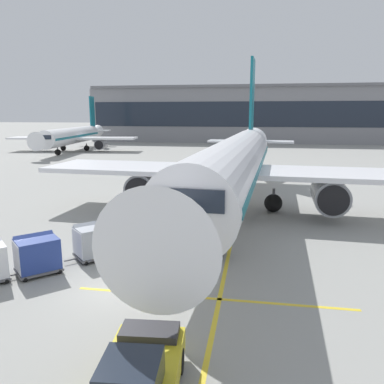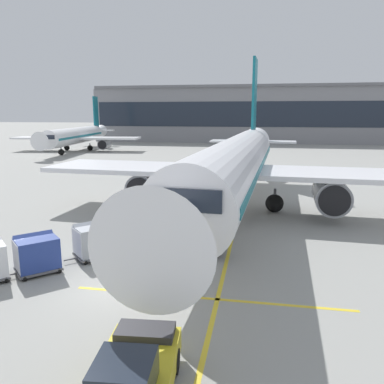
{
  "view_description": "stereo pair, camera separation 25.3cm",
  "coord_description": "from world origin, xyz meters",
  "px_view_note": "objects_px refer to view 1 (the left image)",
  "views": [
    {
      "loc": [
        6.04,
        -15.19,
        7.73
      ],
      "look_at": [
        2.31,
        6.98,
        3.11
      ],
      "focal_mm": 35.87,
      "sensor_mm": 36.0,
      "label": 1
    },
    {
      "loc": [
        6.29,
        -15.14,
        7.73
      ],
      "look_at": [
        2.31,
        6.98,
        3.11
      ],
      "focal_mm": 35.87,
      "sensor_mm": 36.0,
      "label": 2
    }
  ],
  "objects_px": {
    "baggage_cart_lead": "(94,240)",
    "safety_cone_wingtip": "(122,216)",
    "baggage_cart_second": "(37,254)",
    "safety_cone_engine_keepout": "(156,212)",
    "distant_airplane": "(73,136)",
    "ground_crew_by_loader": "(135,243)",
    "pushback_tug": "(137,379)",
    "belt_loader": "(152,232)",
    "ground_crew_by_carts": "(146,252)",
    "parked_airplane": "(235,165)"
  },
  "relations": [
    {
      "from": "pushback_tug",
      "to": "ground_crew_by_loader",
      "type": "distance_m",
      "value": 10.49
    },
    {
      "from": "pushback_tug",
      "to": "baggage_cart_second",
      "type": "bearing_deg",
      "value": 134.49
    },
    {
      "from": "safety_cone_engine_keepout",
      "to": "baggage_cart_lead",
      "type": "bearing_deg",
      "value": -97.13
    },
    {
      "from": "belt_loader",
      "to": "baggage_cart_second",
      "type": "relative_size",
      "value": 1.88
    },
    {
      "from": "parked_airplane",
      "to": "safety_cone_engine_keepout",
      "type": "xyz_separation_m",
      "value": [
        -5.79,
        -2.34,
        -3.42
      ]
    },
    {
      "from": "baggage_cart_lead",
      "to": "distant_airplane",
      "type": "bearing_deg",
      "value": 117.37
    },
    {
      "from": "baggage_cart_second",
      "to": "pushback_tug",
      "type": "relative_size",
      "value": 0.56
    },
    {
      "from": "baggage_cart_lead",
      "to": "distant_airplane",
      "type": "distance_m",
      "value": 63.63
    },
    {
      "from": "parked_airplane",
      "to": "ground_crew_by_carts",
      "type": "xyz_separation_m",
      "value": [
        -3.59,
        -12.41,
        -2.81
      ]
    },
    {
      "from": "belt_loader",
      "to": "ground_crew_by_carts",
      "type": "bearing_deg",
      "value": -78.89
    },
    {
      "from": "ground_crew_by_carts",
      "to": "parked_airplane",
      "type": "bearing_deg",
      "value": 73.86
    },
    {
      "from": "parked_airplane",
      "to": "ground_crew_by_loader",
      "type": "height_order",
      "value": "parked_airplane"
    },
    {
      "from": "baggage_cart_lead",
      "to": "safety_cone_wingtip",
      "type": "distance_m",
      "value": 7.35
    },
    {
      "from": "baggage_cart_second",
      "to": "safety_cone_wingtip",
      "type": "bearing_deg",
      "value": 85.0
    },
    {
      "from": "pushback_tug",
      "to": "belt_loader",
      "type": "bearing_deg",
      "value": 103.59
    },
    {
      "from": "ground_crew_by_loader",
      "to": "ground_crew_by_carts",
      "type": "height_order",
      "value": "same"
    },
    {
      "from": "baggage_cart_lead",
      "to": "safety_cone_engine_keepout",
      "type": "height_order",
      "value": "baggage_cart_lead"
    },
    {
      "from": "pushback_tug",
      "to": "ground_crew_by_carts",
      "type": "xyz_separation_m",
      "value": [
        -2.29,
        8.74,
        0.17
      ]
    },
    {
      "from": "safety_cone_engine_keepout",
      "to": "baggage_cart_second",
      "type": "bearing_deg",
      "value": -105.13
    },
    {
      "from": "belt_loader",
      "to": "distant_airplane",
      "type": "distance_m",
      "value": 62.58
    },
    {
      "from": "ground_crew_by_carts",
      "to": "safety_cone_engine_keepout",
      "type": "relative_size",
      "value": 2.22
    },
    {
      "from": "baggage_cart_lead",
      "to": "ground_crew_by_carts",
      "type": "height_order",
      "value": "baggage_cart_lead"
    },
    {
      "from": "baggage_cart_second",
      "to": "ground_crew_by_loader",
      "type": "distance_m",
      "value": 4.84
    },
    {
      "from": "baggage_cart_second",
      "to": "ground_crew_by_loader",
      "type": "bearing_deg",
      "value": 28.67
    },
    {
      "from": "pushback_tug",
      "to": "safety_cone_wingtip",
      "type": "distance_m",
      "value": 18.52
    },
    {
      "from": "belt_loader",
      "to": "distant_airplane",
      "type": "xyz_separation_m",
      "value": [
        -31.78,
        53.86,
        2.3
      ]
    },
    {
      "from": "parked_airplane",
      "to": "safety_cone_wingtip",
      "type": "distance_m",
      "value": 9.51
    },
    {
      "from": "ground_crew_by_loader",
      "to": "safety_cone_engine_keepout",
      "type": "relative_size",
      "value": 2.22
    },
    {
      "from": "parked_airplane",
      "to": "safety_cone_wingtip",
      "type": "height_order",
      "value": "parked_airplane"
    },
    {
      "from": "baggage_cart_lead",
      "to": "distant_airplane",
      "type": "height_order",
      "value": "distant_airplane"
    },
    {
      "from": "baggage_cart_lead",
      "to": "distant_airplane",
      "type": "relative_size",
      "value": 0.07
    },
    {
      "from": "belt_loader",
      "to": "ground_crew_by_loader",
      "type": "bearing_deg",
      "value": -94.41
    },
    {
      "from": "ground_crew_by_loader",
      "to": "safety_cone_wingtip",
      "type": "height_order",
      "value": "ground_crew_by_loader"
    },
    {
      "from": "pushback_tug",
      "to": "safety_cone_wingtip",
      "type": "xyz_separation_m",
      "value": [
        -6.67,
        17.28,
        -0.47
      ]
    },
    {
      "from": "ground_crew_by_carts",
      "to": "distant_airplane",
      "type": "height_order",
      "value": "distant_airplane"
    },
    {
      "from": "baggage_cart_second",
      "to": "safety_cone_wingtip",
      "type": "relative_size",
      "value": 3.52
    },
    {
      "from": "belt_loader",
      "to": "baggage_cart_second",
      "type": "height_order",
      "value": "belt_loader"
    },
    {
      "from": "safety_cone_wingtip",
      "to": "pushback_tug",
      "type": "bearing_deg",
      "value": -68.89
    },
    {
      "from": "ground_crew_by_loader",
      "to": "safety_cone_engine_keepout",
      "type": "height_order",
      "value": "ground_crew_by_loader"
    },
    {
      "from": "baggage_cart_lead",
      "to": "safety_cone_engine_keepout",
      "type": "relative_size",
      "value": 3.23
    },
    {
      "from": "baggage_cart_second",
      "to": "safety_cone_engine_keepout",
      "type": "height_order",
      "value": "baggage_cart_second"
    },
    {
      "from": "safety_cone_wingtip",
      "to": "distant_airplane",
      "type": "bearing_deg",
      "value": 119.77
    },
    {
      "from": "ground_crew_by_loader",
      "to": "baggage_cart_lead",
      "type": "bearing_deg",
      "value": 178.46
    },
    {
      "from": "pushback_tug",
      "to": "safety_cone_engine_keepout",
      "type": "height_order",
      "value": "pushback_tug"
    },
    {
      "from": "pushback_tug",
      "to": "safety_cone_engine_keepout",
      "type": "bearing_deg",
      "value": 103.42
    },
    {
      "from": "distant_airplane",
      "to": "belt_loader",
      "type": "bearing_deg",
      "value": -59.46
    },
    {
      "from": "pushback_tug",
      "to": "safety_cone_wingtip",
      "type": "height_order",
      "value": "pushback_tug"
    },
    {
      "from": "parked_airplane",
      "to": "belt_loader",
      "type": "bearing_deg",
      "value": -117.11
    },
    {
      "from": "baggage_cart_lead",
      "to": "safety_cone_wingtip",
      "type": "bearing_deg",
      "value": 98.46
    },
    {
      "from": "baggage_cart_second",
      "to": "safety_cone_engine_keepout",
      "type": "bearing_deg",
      "value": 74.87
    }
  ]
}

